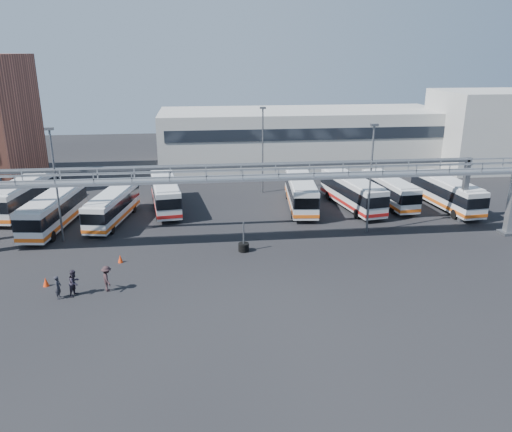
{
  "coord_description": "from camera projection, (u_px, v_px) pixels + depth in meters",
  "views": [
    {
      "loc": [
        -3.62,
        -35.85,
        16.33
      ],
      "look_at": [
        1.32,
        6.0,
        2.35
      ],
      "focal_mm": 35.0,
      "sensor_mm": 36.0,
      "label": 1
    }
  ],
  "objects": [
    {
      "name": "light_pole_mid",
      "position": [
        371.0,
        173.0,
        45.47
      ],
      "size": [
        0.7,
        0.35,
        10.21
      ],
      "color": "#4C4F54",
      "rests_on": "ground"
    },
    {
      "name": "building_right",
      "position": [
        487.0,
        130.0,
        72.0
      ],
      "size": [
        14.0,
        12.0,
        11.0
      ],
      "primitive_type": "cube",
      "color": "#B2B2AD",
      "rests_on": "ground"
    },
    {
      "name": "bus_1",
      "position": [
        54.0,
        210.0,
        47.67
      ],
      "size": [
        4.06,
        11.37,
        3.38
      ],
      "rotation": [
        0.0,
        0.0,
        -0.14
      ],
      "color": "silver",
      "rests_on": "ground"
    },
    {
      "name": "pedestrian_b",
      "position": [
        74.0,
        283.0,
        34.8
      ],
      "size": [
        1.05,
        1.15,
        1.91
      ],
      "primitive_type": "imported",
      "rotation": [
        0.0,
        0.0,
        1.13
      ],
      "color": "#28222F",
      "rests_on": "ground"
    },
    {
      "name": "bus_3",
      "position": [
        165.0,
        193.0,
        53.56
      ],
      "size": [
        3.86,
        11.09,
        3.3
      ],
      "rotation": [
        0.0,
        0.0,
        0.13
      ],
      "color": "silver",
      "rests_on": "ground"
    },
    {
      "name": "bus_0",
      "position": [
        24.0,
        195.0,
        52.48
      ],
      "size": [
        4.38,
        11.74,
        3.48
      ],
      "rotation": [
        0.0,
        0.0,
        -0.15
      ],
      "color": "silver",
      "rests_on": "ground"
    },
    {
      "name": "pedestrian_a",
      "position": [
        58.0,
        287.0,
        34.38
      ],
      "size": [
        0.43,
        0.63,
        1.68
      ],
      "primitive_type": "imported",
      "rotation": [
        0.0,
        0.0,
        1.52
      ],
      "color": "black",
      "rests_on": "ground"
    },
    {
      "name": "ground",
      "position": [
        248.0,
        269.0,
        39.34
      ],
      "size": [
        140.0,
        140.0,
        0.0
      ],
      "primitive_type": "plane",
      "color": "black",
      "rests_on": "ground"
    },
    {
      "name": "bus_9",
      "position": [
        447.0,
        192.0,
        53.82
      ],
      "size": [
        3.54,
        11.05,
        3.3
      ],
      "rotation": [
        0.0,
        0.0,
        0.1
      ],
      "color": "silver",
      "rests_on": "ground"
    },
    {
      "name": "bus_7",
      "position": [
        352.0,
        191.0,
        53.99
      ],
      "size": [
        4.39,
        11.41,
        3.38
      ],
      "rotation": [
        0.0,
        0.0,
        0.17
      ],
      "color": "silver",
      "rests_on": "ground"
    },
    {
      "name": "warehouse",
      "position": [
        301.0,
        137.0,
        75.23
      ],
      "size": [
        42.0,
        14.0,
        8.0
      ],
      "primitive_type": "cube",
      "color": "#9E9E99",
      "rests_on": "ground"
    },
    {
      "name": "light_pole_left",
      "position": [
        56.0,
        179.0,
        43.3
      ],
      "size": [
        0.7,
        0.35,
        10.21
      ],
      "color": "#4C4F54",
      "rests_on": "ground"
    },
    {
      "name": "cone_left",
      "position": [
        46.0,
        282.0,
        36.31
      ],
      "size": [
        0.5,
        0.5,
        0.68
      ],
      "primitive_type": "cone",
      "rotation": [
        0.0,
        0.0,
        0.19
      ],
      "color": "red",
      "rests_on": "ground"
    },
    {
      "name": "pedestrian_c",
      "position": [
        107.0,
        279.0,
        35.42
      ],
      "size": [
        1.11,
        1.4,
        1.9
      ],
      "primitive_type": "imported",
      "rotation": [
        0.0,
        0.0,
        1.95
      ],
      "color": "#2D1E21",
      "rests_on": "ground"
    },
    {
      "name": "gantry",
      "position": [
        241.0,
        182.0,
        43.14
      ],
      "size": [
        51.4,
        5.15,
        7.1
      ],
      "color": "gray",
      "rests_on": "ground"
    },
    {
      "name": "tire_stack",
      "position": [
        244.0,
        246.0,
        42.62
      ],
      "size": [
        0.92,
        0.92,
        2.62
      ],
      "color": "black",
      "rests_on": "ground"
    },
    {
      "name": "cone_right",
      "position": [
        120.0,
        259.0,
        40.4
      ],
      "size": [
        0.5,
        0.5,
        0.64
      ],
      "primitive_type": "cone",
      "rotation": [
        0.0,
        0.0,
        -0.28
      ],
      "color": "red",
      "rests_on": "ground"
    },
    {
      "name": "bus_6",
      "position": [
        301.0,
        191.0,
        53.89
      ],
      "size": [
        3.71,
        11.42,
        3.41
      ],
      "rotation": [
        0.0,
        0.0,
        -0.1
      ],
      "color": "silver",
      "rests_on": "ground"
    },
    {
      "name": "light_pole_back",
      "position": [
        263.0,
        146.0,
        58.72
      ],
      "size": [
        0.7,
        0.35,
        10.21
      ],
      "color": "#4C4F54",
      "rests_on": "ground"
    },
    {
      "name": "bus_8",
      "position": [
        389.0,
        190.0,
        55.24
      ],
      "size": [
        3.25,
        10.28,
        3.07
      ],
      "rotation": [
        0.0,
        0.0,
        0.09
      ],
      "color": "silver",
      "rests_on": "ground"
    },
    {
      "name": "bus_2",
      "position": [
        112.0,
        206.0,
        49.46
      ],
      "size": [
        4.31,
        10.42,
        3.08
      ],
      "rotation": [
        0.0,
        0.0,
        -0.2
      ],
      "color": "silver",
      "rests_on": "ground"
    }
  ]
}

